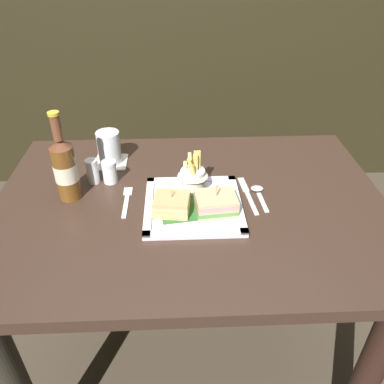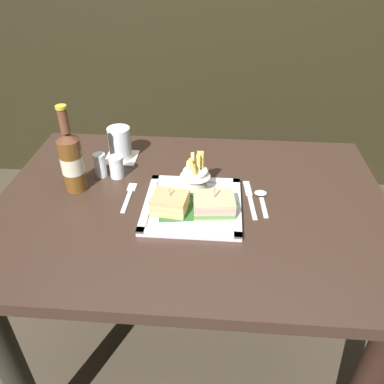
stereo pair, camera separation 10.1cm
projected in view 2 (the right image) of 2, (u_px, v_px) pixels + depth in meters
ground_plane at (192, 354)px, 1.46m from camera, size 6.00×6.00×0.00m
dining_table at (191, 239)px, 1.13m from camera, size 1.07×0.76×0.72m
square_plate at (193, 206)px, 1.02m from camera, size 0.26×0.26×0.02m
sandwich_half_left at (170, 203)px, 0.99m from camera, size 0.10×0.09×0.07m
sandwich_half_right at (214, 205)px, 0.98m from camera, size 0.11×0.09×0.08m
fries_cup at (195, 176)px, 1.05m from camera, size 0.08×0.08×0.11m
beer_bottle at (72, 160)px, 1.05m from camera, size 0.06×0.06×0.25m
drink_coaster at (122, 158)px, 1.24m from camera, size 0.10×0.10×0.00m
water_glass at (120, 145)px, 1.22m from camera, size 0.07×0.07×0.10m
fork at (129, 195)px, 1.07m from camera, size 0.02×0.14×0.00m
knife at (250, 197)px, 1.06m from camera, size 0.03×0.18×0.00m
spoon at (261, 196)px, 1.06m from camera, size 0.03×0.12×0.01m
salt_shaker at (100, 166)px, 1.14m from camera, size 0.04×0.04×0.07m
pepper_shaker at (117, 168)px, 1.14m from camera, size 0.04×0.04×0.07m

